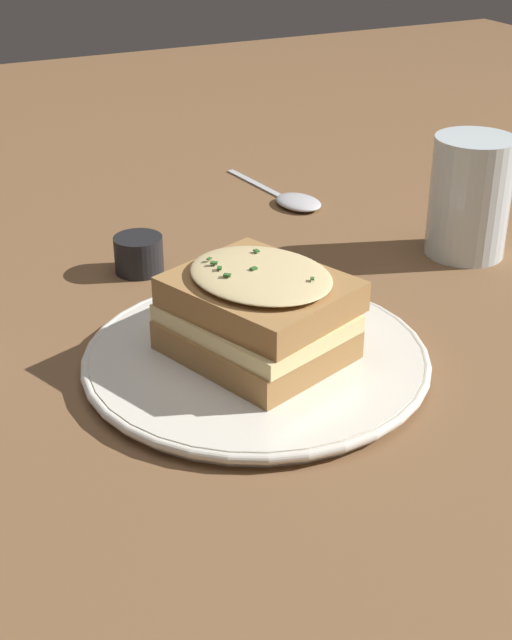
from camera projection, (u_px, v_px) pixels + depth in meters
name	position (u px, v px, depth m)	size (l,w,h in m)	color
ground_plane	(237.00, 381.00, 0.67)	(2.40, 2.40, 0.00)	brown
dinner_plate	(256.00, 358.00, 0.69)	(0.27, 0.27, 0.01)	silver
sandwich	(258.00, 313.00, 0.67)	(0.16, 0.15, 0.07)	#A37542
water_glass	(470.00, 197.00, 0.86)	(0.08, 0.08, 0.12)	silver
spoon	(293.00, 200.00, 1.01)	(0.18, 0.05, 0.01)	silver
condiment_pot	(135.00, 255.00, 0.84)	(0.05, 0.05, 0.04)	black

